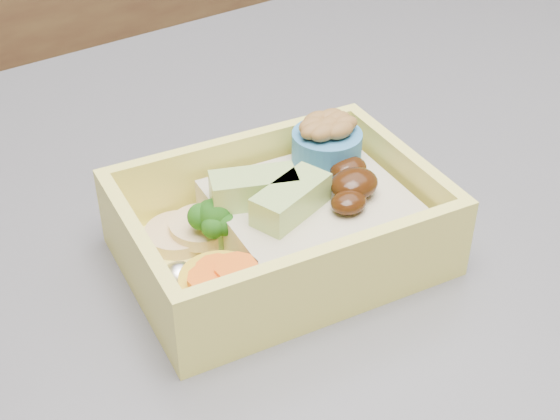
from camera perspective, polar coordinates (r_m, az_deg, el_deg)
bento_box at (r=0.46m, az=0.53°, el=-0.82°), size 0.20×0.15×0.07m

